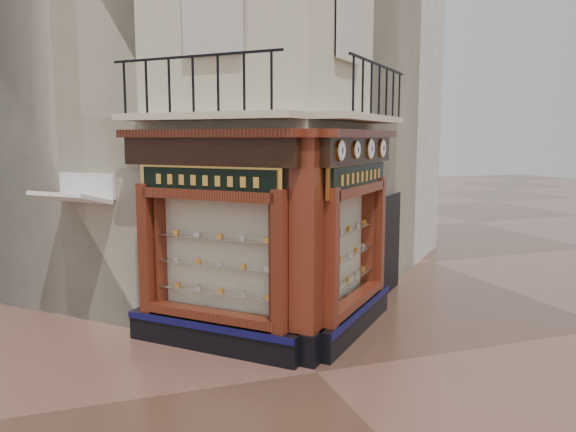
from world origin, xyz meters
name	(u,v)px	position (x,y,z in m)	size (l,w,h in m)	color
ground	(317,372)	(0.00, 0.00, 0.00)	(80.00, 80.00, 0.00)	#472C21
main_building	(226,51)	(0.00, 6.16, 6.00)	(8.00, 8.00, 12.00)	#BCB493
neighbour_left	(120,78)	(-2.47, 8.63, 5.50)	(8.00, 8.00, 11.00)	beige
neighbour_right	(286,84)	(2.47, 8.63, 5.50)	(8.00, 8.00, 11.00)	beige
shopfront_left	(211,243)	(-1.41, 1.57, 1.98)	(2.86, 2.86, 3.98)	black
shopfront_right	(354,234)	(1.41, 1.57, 1.98)	(2.86, 2.86, 3.98)	black
corner_pilaster	(307,251)	(0.00, 0.50, 1.95)	(0.85, 0.85, 3.98)	black
balcony	(287,116)	(0.00, 1.49, 4.22)	(5.94, 2.97, 1.03)	#BCB493
clock_a	(341,151)	(0.61, 0.51, 3.62)	(0.29, 0.29, 0.36)	#B2883B
clock_b	(356,150)	(1.19, 1.09, 3.62)	(0.27, 0.27, 0.33)	#B2883B
clock_c	(370,149)	(1.78, 1.67, 3.62)	(0.32, 0.32, 0.40)	#B2883B
clock_d	(382,148)	(2.36, 2.26, 3.62)	(0.31, 0.31, 0.39)	#B2883B
awning	(77,329)	(-3.77, 3.57, 0.00)	(1.43, 0.86, 0.08)	silver
signboard_left	(207,180)	(-1.46, 1.51, 3.10)	(2.10, 2.10, 0.56)	gold
signboard_right	(359,177)	(1.46, 1.51, 3.10)	(2.29, 2.29, 0.61)	gold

